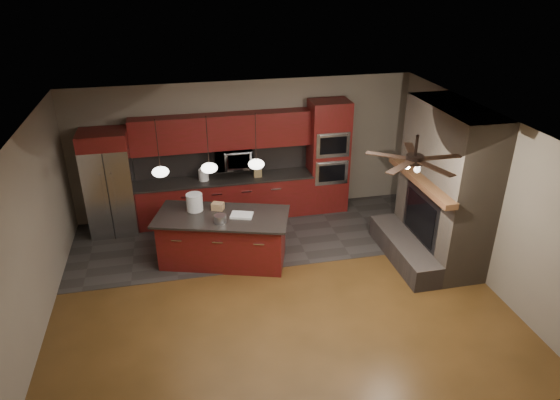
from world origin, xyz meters
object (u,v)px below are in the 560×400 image
object	(u,v)px
oven_tower	(328,157)
white_bucket	(194,202)
refrigerator	(109,183)
counter_box	(258,172)
cardboard_box	(218,206)
counter_bucket	(204,175)
paint_tray	(242,215)
paint_can	(220,219)
kitchen_island	(223,238)
microwave	(233,158)

from	to	relation	value
oven_tower	white_bucket	xyz separation A→B (m)	(-2.86, -1.34, -0.12)
refrigerator	counter_box	bearing A→B (deg)	0.62
white_bucket	counter_box	xyz separation A→B (m)	(1.35, 1.30, -0.09)
cardboard_box	counter_bucket	bearing A→B (deg)	120.00
paint_tray	counter_bucket	xyz separation A→B (m)	(-0.51, 1.75, 0.08)
paint_can	white_bucket	bearing A→B (deg)	124.67
kitchen_island	white_bucket	world-z (taller)	white_bucket
oven_tower	counter_box	xyz separation A→B (m)	(-1.51, -0.04, -0.20)
kitchen_island	microwave	bearing A→B (deg)	92.80
refrigerator	counter_box	world-z (taller)	refrigerator
paint_can	counter_bucket	distance (m)	1.91
kitchen_island	paint_tray	xyz separation A→B (m)	(0.34, -0.10, 0.47)
refrigerator	paint_tray	xyz separation A→B (m)	(2.32, -1.67, -0.10)
paint_tray	cardboard_box	distance (m)	0.51
kitchen_island	cardboard_box	world-z (taller)	cardboard_box
paint_tray	counter_box	world-z (taller)	counter_box
paint_tray	counter_bucket	size ratio (longest dim) A/B	1.62
white_bucket	cardboard_box	bearing A→B (deg)	-9.46
white_bucket	paint_can	xyz separation A→B (m)	(0.39, -0.56, -0.09)
microwave	counter_box	distance (m)	0.57
oven_tower	paint_tray	distance (m)	2.73
refrigerator	kitchen_island	distance (m)	2.60
paint_tray	refrigerator	bearing A→B (deg)	163.09
counter_bucket	counter_box	distance (m)	1.09
counter_box	paint_tray	bearing A→B (deg)	-110.02
oven_tower	refrigerator	xyz separation A→B (m)	(-4.40, -0.07, -0.15)
refrigerator	white_bucket	distance (m)	2.00
counter_box	refrigerator	bearing A→B (deg)	179.33
paint_can	cardboard_box	size ratio (longest dim) A/B	1.01
oven_tower	counter_box	bearing A→B (deg)	-178.38
counter_bucket	counter_box	size ratio (longest dim) A/B	1.29
counter_bucket	paint_tray	bearing A→B (deg)	-73.68
microwave	refrigerator	xyz separation A→B (m)	(-2.43, -0.13, -0.26)
oven_tower	counter_box	size ratio (longest dim) A/B	13.37
kitchen_island	counter_box	xyz separation A→B (m)	(0.91, 1.61, 0.52)
refrigerator	paint_tray	size ratio (longest dim) A/B	5.59
cardboard_box	counter_box	xyz separation A→B (m)	(0.95, 1.36, 0.00)
oven_tower	paint_tray	world-z (taller)	oven_tower
cardboard_box	counter_box	world-z (taller)	counter_box
refrigerator	paint_tray	bearing A→B (deg)	-35.81
paint_can	cardboard_box	bearing A→B (deg)	88.65
microwave	white_bucket	xyz separation A→B (m)	(-0.88, -1.40, -0.23)
microwave	counter_bucket	size ratio (longest dim) A/B	3.19
refrigerator	kitchen_island	xyz separation A→B (m)	(1.98, -1.58, -0.57)
paint_can	counter_box	size ratio (longest dim) A/B	1.16
paint_tray	cardboard_box	xyz separation A→B (m)	(-0.38, 0.34, 0.05)
oven_tower	microwave	bearing A→B (deg)	178.34
refrigerator	cardboard_box	xyz separation A→B (m)	(1.94, -1.33, -0.05)
paint_can	oven_tower	bearing A→B (deg)	37.54
microwave	counter_bucket	distance (m)	0.69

